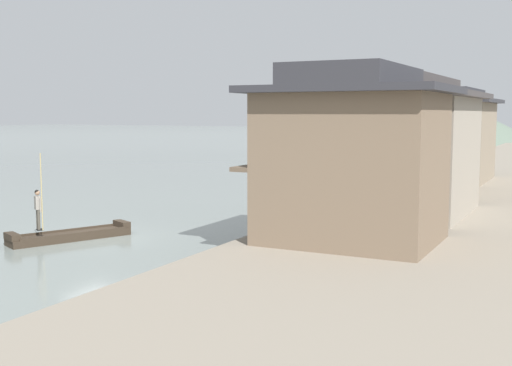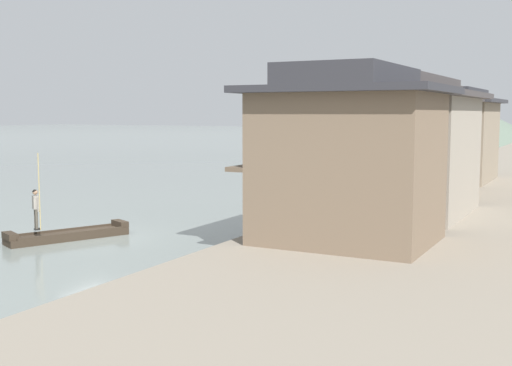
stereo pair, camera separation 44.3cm
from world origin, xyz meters
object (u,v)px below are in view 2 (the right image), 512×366
object	(u,v)px
house_waterfront_second	(403,147)
house_waterfront_tall	(427,140)
boat_moored_far	(413,174)
house_waterfront_nearest	(348,157)
boat_midriver_drifting	(317,161)
boat_foreground_poled	(68,235)
boat_moored_third	(430,166)
boatman_person	(36,205)
boat_moored_second	(368,188)
house_waterfront_narrow	(457,136)
boat_moored_nearest	(331,198)

from	to	relation	value
house_waterfront_second	house_waterfront_tall	size ratio (longest dim) A/B	1.14
boat_moored_far	house_waterfront_nearest	world-z (taller)	house_waterfront_nearest
boat_midriver_drifting	boat_foreground_poled	bearing A→B (deg)	-81.49
boat_moored_third	house_waterfront_tall	world-z (taller)	house_waterfront_tall
boatman_person	house_waterfront_second	distance (m)	16.02
boatman_person	boat_moored_second	size ratio (longest dim) A/B	0.70
boat_moored_third	house_waterfront_narrow	xyz separation A→B (m)	(4.95, -14.29, 3.29)
boatman_person	house_waterfront_nearest	bearing A→B (deg)	16.23
boatman_person	house_waterfront_tall	bearing A→B (deg)	60.42
house_waterfront_nearest	boat_foreground_poled	bearing A→B (deg)	-168.73
house_waterfront_narrow	boat_foreground_poled	bearing A→B (deg)	-112.21
boat_moored_second	house_waterfront_tall	world-z (taller)	house_waterfront_tall
boatman_person	boat_moored_second	bearing A→B (deg)	75.83
house_waterfront_second	house_waterfront_narrow	xyz separation A→B (m)	(-0.59, 15.75, 0.00)
boat_moored_third	boat_midriver_drifting	size ratio (longest dim) A/B	0.97
boat_moored_second	house_waterfront_narrow	size ratio (longest dim) A/B	0.53
boat_foreground_poled	boat_moored_nearest	distance (m)	16.39
boat_moored_second	boat_foreground_poled	bearing A→B (deg)	-103.67
house_waterfront_nearest	house_waterfront_second	world-z (taller)	same
boat_moored_second	house_waterfront_tall	distance (m)	7.41
house_waterfront_tall	house_waterfront_second	bearing A→B (deg)	-84.49
boat_moored_nearest	house_waterfront_tall	bearing A→B (deg)	24.97
boat_moored_nearest	boat_midriver_drifting	world-z (taller)	boat_midriver_drifting
boatman_person	boat_moored_third	xyz separation A→B (m)	(5.98, 41.00, -1.26)
house_waterfront_second	house_waterfront_tall	world-z (taller)	same
boatman_person	house_waterfront_narrow	size ratio (longest dim) A/B	0.38
boatman_person	house_waterfront_tall	distance (m)	21.86
boat_moored_nearest	house_waterfront_second	distance (m)	8.70
boat_moored_third	boat_moored_nearest	bearing A→B (deg)	-90.30
boat_foreground_poled	boat_midriver_drifting	world-z (taller)	boat_midriver_drifting
boat_moored_nearest	house_waterfront_second	xyz separation A→B (m)	(5.66, -5.70, 3.34)
boatman_person	house_waterfront_nearest	xyz separation A→B (m)	(11.61, 3.38, 2.04)
boat_moored_nearest	boat_moored_second	bearing A→B (deg)	89.61
house_waterfront_tall	boat_moored_second	bearing A→B (deg)	137.54
boatman_person	boat_moored_second	world-z (taller)	boatman_person
house_waterfront_nearest	house_waterfront_tall	size ratio (longest dim) A/B	0.96
boat_moored_nearest	house_waterfront_tall	distance (m)	6.35
boat_foreground_poled	boat_moored_second	world-z (taller)	boat_foreground_poled
boat_foreground_poled	boatman_person	distance (m)	1.86
boat_moored_third	house_waterfront_second	bearing A→B (deg)	-79.56
boat_moored_nearest	house_waterfront_second	size ratio (longest dim) A/B	0.65
boat_moored_second	boat_moored_nearest	bearing A→B (deg)	-90.39
boatman_person	boat_moored_third	bearing A→B (deg)	81.70
boat_moored_nearest	house_waterfront_tall	world-z (taller)	house_waterfront_tall
boat_midriver_drifting	house_waterfront_narrow	world-z (taller)	house_waterfront_narrow
house_waterfront_second	house_waterfront_narrow	world-z (taller)	same
boat_midriver_drifting	house_waterfront_second	xyz separation A→B (m)	(17.19, -31.48, 3.27)
house_waterfront_tall	boat_midriver_drifting	bearing A→B (deg)	124.94
boatman_person	boat_moored_far	world-z (taller)	boatman_person
boat_moored_far	boat_midriver_drifting	world-z (taller)	boat_midriver_drifting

